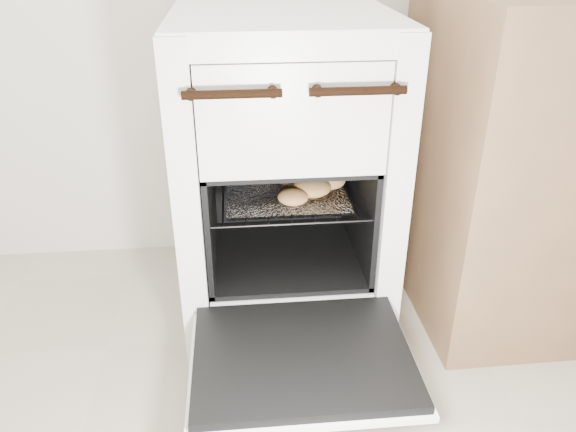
# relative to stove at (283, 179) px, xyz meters

# --- Properties ---
(stove) EXTENTS (0.54, 0.60, 0.83)m
(stove) POSITION_rel_stove_xyz_m (0.00, 0.00, 0.00)
(stove) COLOR silver
(stove) RESTS_ON ground
(oven_door) EXTENTS (0.48, 0.38, 0.03)m
(oven_door) POSITION_rel_stove_xyz_m (-0.00, -0.45, -0.22)
(oven_door) COLOR black
(oven_door) RESTS_ON stove
(oven_rack) EXTENTS (0.39, 0.38, 0.01)m
(oven_rack) POSITION_rel_stove_xyz_m (0.00, -0.06, -0.01)
(oven_rack) COLOR black
(oven_rack) RESTS_ON stove
(foil_sheet) EXTENTS (0.30, 0.27, 0.01)m
(foil_sheet) POSITION_rel_stove_xyz_m (-0.00, -0.08, -0.00)
(foil_sheet) COLOR white
(foil_sheet) RESTS_ON oven_rack
(baked_rolls) EXTENTS (0.22, 0.23, 0.04)m
(baked_rolls) POSITION_rel_stove_xyz_m (0.06, -0.08, 0.02)
(baked_rolls) COLOR #B58348
(baked_rolls) RESTS_ON foil_sheet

